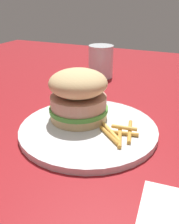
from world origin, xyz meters
TOP-DOWN VIEW (x-y plane):
  - ground_plane at (0.00, 0.00)m, footprint 1.60×1.60m
  - plate at (-0.01, 0.00)m, footprint 0.26×0.26m
  - sandwich at (-0.03, -0.03)m, footprint 0.12×0.12m
  - fries_pile at (-0.00, 0.06)m, footprint 0.10×0.09m
  - drink_glass at (-0.34, -0.11)m, footprint 0.08×0.08m

SIDE VIEW (x-z plane):
  - ground_plane at x=0.00m, z-range 0.00..0.00m
  - plate at x=-0.01m, z-range 0.00..0.01m
  - fries_pile at x=0.00m, z-range 0.01..0.02m
  - drink_glass at x=-0.34m, z-range 0.00..0.09m
  - sandwich at x=-0.03m, z-range 0.01..0.11m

